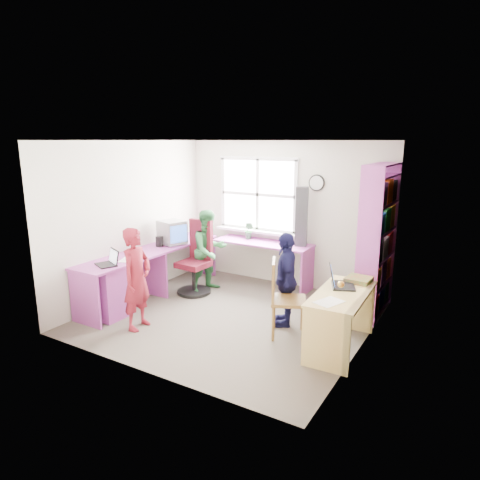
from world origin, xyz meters
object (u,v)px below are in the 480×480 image
at_px(cd_tower, 302,217).
at_px(swivel_chair, 197,262).
at_px(potted_plant, 249,230).
at_px(bookshelf, 377,244).
at_px(crt_monitor, 172,232).
at_px(person_red, 137,279).
at_px(person_navy, 286,279).
at_px(right_desk, 341,308).
at_px(laptop_left, 109,261).
at_px(laptop_right, 339,282).
at_px(person_green, 209,251).
at_px(wooden_chair, 283,295).
at_px(l_desk, 145,276).

bearing_deg(cd_tower, swivel_chair, -164.24).
bearing_deg(potted_plant, bookshelf, -8.27).
relative_size(crt_monitor, person_red, 0.36).
bearing_deg(swivel_chair, person_navy, -10.71).
relative_size(bookshelf, person_red, 1.57).
bearing_deg(cd_tower, right_desk, -72.02).
relative_size(laptop_left, potted_plant, 1.29).
distance_m(bookshelf, person_navy, 1.41).
height_order(laptop_right, person_green, person_green).
bearing_deg(bookshelf, right_desk, -92.57).
xyz_separation_m(bookshelf, wooden_chair, (-0.80, -1.34, -0.47)).
distance_m(right_desk, person_navy, 0.91).
bearing_deg(crt_monitor, wooden_chair, 0.80).
height_order(laptop_right, person_navy, person_navy).
bearing_deg(person_navy, bookshelf, 114.06).
relative_size(potted_plant, person_navy, 0.24).
xyz_separation_m(bookshelf, person_green, (-2.53, -0.42, -0.34)).
bearing_deg(laptop_right, person_navy, 58.86).
height_order(right_desk, swivel_chair, swivel_chair).
bearing_deg(swivel_chair, person_green, 58.77).
height_order(right_desk, bookshelf, bookshelf).
xyz_separation_m(swivel_chair, cd_tower, (1.39, 0.94, 0.72)).
bearing_deg(l_desk, cd_tower, 47.00).
distance_m(l_desk, cd_tower, 2.59).
bearing_deg(right_desk, potted_plant, 140.49).
bearing_deg(laptop_left, potted_plant, 93.19).
bearing_deg(person_red, potted_plant, -13.88).
bearing_deg(person_navy, person_green, -133.89).
bearing_deg(l_desk, swivel_chair, 70.94).
relative_size(swivel_chair, laptop_right, 2.59).
distance_m(l_desk, laptop_left, 0.66).
bearing_deg(laptop_left, person_navy, 48.31).
distance_m(crt_monitor, person_navy, 2.25).
xyz_separation_m(l_desk, wooden_chair, (2.16, 0.13, 0.07)).
distance_m(wooden_chair, cd_tower, 1.88).
distance_m(laptop_left, person_navy, 2.40).
xyz_separation_m(laptop_left, laptop_right, (2.91, 0.90, -0.05)).
xyz_separation_m(laptop_right, person_navy, (-0.74, 0.11, -0.13)).
bearing_deg(laptop_left, person_red, 16.19).
xyz_separation_m(bookshelf, cd_tower, (-1.27, 0.34, 0.22)).
relative_size(cd_tower, potted_plant, 3.20).
height_order(swivel_chair, potted_plant, swivel_chair).
bearing_deg(wooden_chair, laptop_right, -5.63).
relative_size(swivel_chair, person_red, 0.87).
bearing_deg(person_navy, crt_monitor, -123.20).
bearing_deg(crt_monitor, person_red, -50.10).
xyz_separation_m(laptop_right, person_green, (-2.37, 0.70, -0.09)).
distance_m(bookshelf, laptop_right, 1.16).
bearing_deg(potted_plant, person_navy, -45.46).
xyz_separation_m(right_desk, person_red, (-2.45, -0.78, 0.16)).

